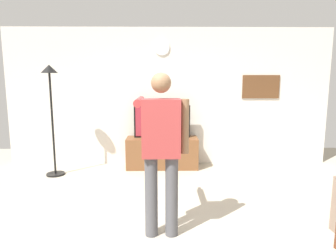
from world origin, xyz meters
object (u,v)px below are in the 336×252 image
Objects in this scene: tv_stand at (162,153)px; wall_clock at (162,48)px; television at (162,121)px; framed_picture at (261,87)px; person_standing_nearer_lamp at (161,146)px; floor_lamp at (51,97)px.

wall_clock is (0.00, 0.29, 2.02)m from tv_stand.
framed_picture reaches higher than television.
television is at bearing 90.05° from person_standing_nearer_lamp.
wall_clock is 0.40× the size of framed_picture.
tv_stand is 1.87× the size of framed_picture.
tv_stand is 1.27× the size of television.
television is 1.43m from wall_clock.
floor_lamp reaches higher than tv_stand.
floor_lamp is (-1.93, -0.71, -0.91)m from wall_clock.
television reaches higher than tv_stand.
wall_clock reaches higher than person_standing_nearer_lamp.
tv_stand is at bearing -90.00° from television.
floor_lamp is 2.88m from person_standing_nearer_lamp.
floor_lamp is 1.09× the size of person_standing_nearer_lamp.
television is at bearing 13.46° from floor_lamp.
tv_stand is at bearing -90.00° from wall_clock.
floor_lamp is (-1.93, -0.42, 1.10)m from tv_stand.
tv_stand is 2.35m from framed_picture.
framed_picture is at bearing 8.56° from tv_stand.
wall_clock is at bearing 90.00° from television.
television is 3.70× the size of wall_clock.
framed_picture and person_standing_nearer_lamp have the same top height.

